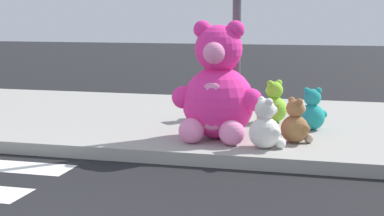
{
  "coord_description": "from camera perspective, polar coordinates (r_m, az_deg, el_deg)",
  "views": [
    {
      "loc": [
        2.3,
        -2.87,
        1.63
      ],
      "look_at": [
        0.62,
        3.6,
        0.55
      ],
      "focal_mm": 53.44,
      "sensor_mm": 36.0,
      "label": 1
    }
  ],
  "objects": [
    {
      "name": "plush_teal",
      "position": [
        7.65,
        11.84,
        -0.46
      ],
      "size": [
        0.42,
        0.4,
        0.56
      ],
      "color": "teal",
      "rests_on": "sidewalk"
    },
    {
      "name": "plush_tan",
      "position": [
        8.08,
        4.52,
        0.32
      ],
      "size": [
        0.42,
        0.45,
        0.6
      ],
      "color": "tan",
      "rests_on": "sidewalk"
    },
    {
      "name": "sidewalk",
      "position": [
        8.54,
        -1.3,
        -1.32
      ],
      "size": [
        28.0,
        4.4,
        0.15
      ],
      "primitive_type": "cube",
      "color": "#9E9B93",
      "rests_on": "ground_plane"
    },
    {
      "name": "plush_brown",
      "position": [
        6.83,
        10.34,
        -1.65
      ],
      "size": [
        0.39,
        0.38,
        0.54
      ],
      "color": "olive",
      "rests_on": "sidewalk"
    },
    {
      "name": "plush_white",
      "position": [
        6.49,
        7.4,
        -1.98
      ],
      "size": [
        0.42,
        0.41,
        0.58
      ],
      "color": "white",
      "rests_on": "sidewalk"
    },
    {
      "name": "plush_lavender",
      "position": [
        8.22,
        1.3,
        0.56
      ],
      "size": [
        0.45,
        0.44,
        0.62
      ],
      "color": "#B28CD8",
      "rests_on": "sidewalk"
    },
    {
      "name": "plush_lime",
      "position": [
        8.1,
        8.11,
        0.27
      ],
      "size": [
        0.43,
        0.42,
        0.6
      ],
      "color": "#8CD133",
      "rests_on": "sidewalk"
    },
    {
      "name": "plush_pink_large",
      "position": [
        6.89,
        2.57,
        1.59
      ],
      "size": [
        1.11,
        0.96,
        1.43
      ],
      "color": "#F22D93",
      "rests_on": "sidewalk"
    }
  ]
}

